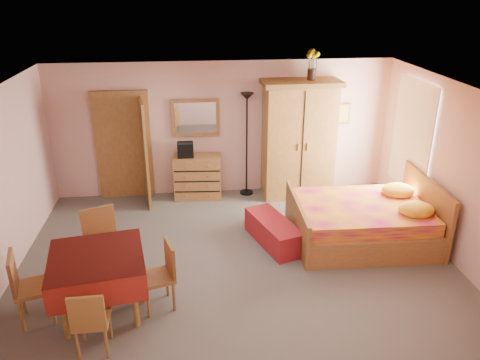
{
  "coord_description": "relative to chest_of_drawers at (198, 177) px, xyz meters",
  "views": [
    {
      "loc": [
        -0.6,
        -6.19,
        3.91
      ],
      "look_at": [
        0.1,
        0.3,
        1.15
      ],
      "focal_mm": 35.0,
      "sensor_mm": 36.0,
      "label": 1
    }
  ],
  "objects": [
    {
      "name": "floor",
      "position": [
        0.52,
        -2.26,
        -0.43
      ],
      "size": [
        6.5,
        6.5,
        0.0
      ],
      "primitive_type": "plane",
      "color": "#635D57",
      "rests_on": "ground"
    },
    {
      "name": "ceiling",
      "position": [
        0.52,
        -2.26,
        2.17
      ],
      "size": [
        6.5,
        6.5,
        0.0
      ],
      "primitive_type": "plane",
      "rotation": [
        3.14,
        0.0,
        0.0
      ],
      "color": "brown",
      "rests_on": "wall_back"
    },
    {
      "name": "wall_back",
      "position": [
        0.52,
        0.24,
        0.87
      ],
      "size": [
        6.5,
        0.1,
        2.6
      ],
      "primitive_type": "cube",
      "color": "#D5A39A",
      "rests_on": "floor"
    },
    {
      "name": "wall_front",
      "position": [
        0.52,
        -4.76,
        0.87
      ],
      "size": [
        6.5,
        0.1,
        2.6
      ],
      "primitive_type": "cube",
      "color": "#D5A39A",
      "rests_on": "floor"
    },
    {
      "name": "wall_left",
      "position": [
        -2.73,
        -2.26,
        0.87
      ],
      "size": [
        0.1,
        5.0,
        2.6
      ],
      "primitive_type": "cube",
      "color": "#D5A39A",
      "rests_on": "floor"
    },
    {
      "name": "wall_right",
      "position": [
        3.77,
        -2.26,
        0.87
      ],
      "size": [
        0.1,
        5.0,
        2.6
      ],
      "primitive_type": "cube",
      "color": "#D5A39A",
      "rests_on": "floor"
    },
    {
      "name": "doorway",
      "position": [
        -1.38,
        0.21,
        0.6
      ],
      "size": [
        1.06,
        0.12,
        2.15
      ],
      "primitive_type": "cube",
      "color": "#9E6B35",
      "rests_on": "floor"
    },
    {
      "name": "window",
      "position": [
        3.73,
        -1.06,
        1.02
      ],
      "size": [
        0.08,
        1.4,
        1.95
      ],
      "primitive_type": "cube",
      "color": "white",
      "rests_on": "wall_right"
    },
    {
      "name": "picture_back",
      "position": [
        2.87,
        0.21,
        1.12
      ],
      "size": [
        0.3,
        0.04,
        0.4
      ],
      "primitive_type": "cube",
      "color": "#D8BF59",
      "rests_on": "wall_back"
    },
    {
      "name": "chest_of_drawers",
      "position": [
        0.0,
        0.0,
        0.0
      ],
      "size": [
        0.93,
        0.52,
        0.85
      ],
      "primitive_type": "cube",
      "rotation": [
        0.0,
        0.0,
        -0.07
      ],
      "color": "#A86E39",
      "rests_on": "floor"
    },
    {
      "name": "wall_mirror",
      "position": [
        0.0,
        0.21,
        1.12
      ],
      "size": [
        0.91,
        0.05,
        0.71
      ],
      "primitive_type": "cube",
      "rotation": [
        0.0,
        0.0,
        0.0
      ],
      "color": "white",
      "rests_on": "wall_back"
    },
    {
      "name": "stereo",
      "position": [
        -0.21,
        -0.01,
        0.57
      ],
      "size": [
        0.3,
        0.22,
        0.28
      ],
      "primitive_type": "cube",
      "rotation": [
        0.0,
        0.0,
        0.01
      ],
      "color": "black",
      "rests_on": "chest_of_drawers"
    },
    {
      "name": "floor_lamp",
      "position": [
        0.97,
        0.06,
        0.59
      ],
      "size": [
        0.3,
        0.3,
        2.03
      ],
      "primitive_type": "cube",
      "rotation": [
        0.0,
        0.0,
        -0.19
      ],
      "color": "black",
      "rests_on": "floor"
    },
    {
      "name": "wardrobe",
      "position": [
        1.95,
        -0.07,
        0.71
      ],
      "size": [
        1.47,
        0.78,
        2.27
      ],
      "primitive_type": "cube",
      "rotation": [
        0.0,
        0.0,
        0.02
      ],
      "color": "#AE7A3B",
      "rests_on": "floor"
    },
    {
      "name": "sunflower_vase",
      "position": [
        2.13,
        -0.07,
        2.12
      ],
      "size": [
        0.23,
        0.23,
        0.55
      ],
      "primitive_type": "cube",
      "rotation": [
        0.0,
        0.0,
        -0.04
      ],
      "color": "yellow",
      "rests_on": "wardrobe"
    },
    {
      "name": "bed",
      "position": [
        2.6,
        -1.95,
        0.09
      ],
      "size": [
        2.26,
        1.8,
        1.03
      ],
      "primitive_type": "cube",
      "rotation": [
        0.0,
        0.0,
        -0.03
      ],
      "color": "#BB125A",
      "rests_on": "floor"
    },
    {
      "name": "bench",
      "position": [
        1.16,
        -1.92,
        -0.22
      ],
      "size": [
        0.82,
        1.3,
        0.41
      ],
      "primitive_type": "cube",
      "rotation": [
        0.0,
        0.0,
        0.32
      ],
      "color": "maroon",
      "rests_on": "floor"
    },
    {
      "name": "dining_table",
      "position": [
        -1.32,
        -3.38,
        -0.01
      ],
      "size": [
        1.3,
        1.3,
        0.83
      ],
      "primitive_type": "cube",
      "rotation": [
        0.0,
        0.0,
        0.16
      ],
      "color": "maroon",
      "rests_on": "floor"
    },
    {
      "name": "chair_south",
      "position": [
        -1.29,
        -4.06,
        0.0
      ],
      "size": [
        0.39,
        0.39,
        0.85
      ],
      "primitive_type": "cube",
      "rotation": [
        0.0,
        0.0,
        0.02
      ],
      "color": "#9C6A34",
      "rests_on": "floor"
    },
    {
      "name": "chair_north",
      "position": [
        -1.37,
        -2.64,
        0.09
      ],
      "size": [
        0.61,
        0.61,
        1.04
      ],
      "primitive_type": "cube",
      "rotation": [
        0.0,
        0.0,
        3.52
      ],
      "color": "olive",
      "rests_on": "floor"
    },
    {
      "name": "chair_west",
      "position": [
        -2.08,
        -3.45,
        0.06
      ],
      "size": [
        0.54,
        0.54,
        0.97
      ],
      "primitive_type": "cube",
      "rotation": [
        0.0,
        0.0,
        -1.32
      ],
      "color": "#A87339",
      "rests_on": "floor"
    },
    {
      "name": "chair_east",
      "position": [
        -0.61,
        -3.35,
        0.03
      ],
      "size": [
        0.51,
        0.51,
        0.91
      ],
      "primitive_type": "cube",
      "rotation": [
        0.0,
        0.0,
        1.86
      ],
      "color": "#925F31",
      "rests_on": "floor"
    }
  ]
}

